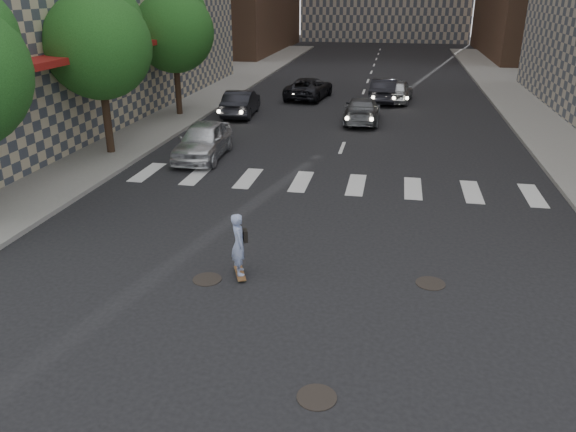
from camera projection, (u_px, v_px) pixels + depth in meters
The scene contains 14 objects.
ground at pixel (278, 314), 12.12m from camera, with size 160.00×160.00×0.00m, color black.
sidewalk_left at pixel (105, 108), 32.82m from camera, with size 13.00×80.00×0.15m, color gray.
tree_b at pixel (101, 40), 22.16m from camera, with size 4.20×4.20×6.60m.
tree_c at pixel (175, 28), 29.45m from camera, with size 4.20×4.20×6.60m.
manhole_a at pixel (317, 397), 9.63m from camera, with size 0.70×0.70×0.02m, color black.
manhole_b at pixel (207, 279), 13.56m from camera, with size 0.70×0.70×0.02m, color black.
manhole_c at pixel (430, 283), 13.36m from camera, with size 0.70×0.70×0.02m, color black.
skateboarder at pixel (239, 244), 13.42m from camera, with size 0.56×0.84×1.64m.
silver_sedan at pixel (203, 140), 23.12m from camera, with size 1.75×4.36×1.49m, color silver.
traffic_car_a at pixel (241, 103), 30.97m from camera, with size 1.49×4.28×1.41m, color black.
traffic_car_b at pixel (362, 110), 29.42m from camera, with size 1.82×4.49×1.30m, color #54565B.
traffic_car_c at pixel (309, 88), 35.88m from camera, with size 2.20×4.78×1.33m, color black.
traffic_car_d at pixel (397, 90), 34.75m from camera, with size 1.68×4.19×1.43m, color silver.
traffic_car_e at pixel (385, 90), 34.74m from camera, with size 1.54×4.41×1.45m, color black.
Camera 1 is at (2.17, -10.22, 6.51)m, focal length 35.00 mm.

